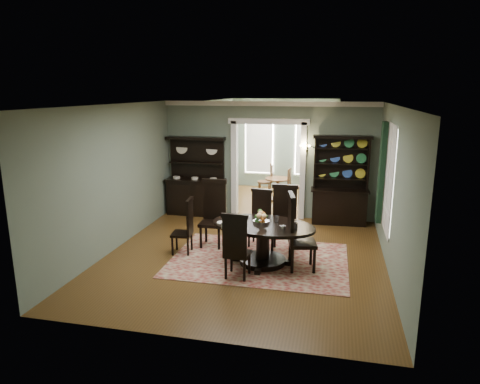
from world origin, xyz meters
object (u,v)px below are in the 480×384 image
Objects in this scene: welsh_dresser at (340,192)px; parlor_table at (278,186)px; sideboard at (196,188)px; dining_table at (263,236)px.

parlor_table is at bearing 131.50° from welsh_dresser.
sideboard is 3.76m from welsh_dresser.
welsh_dresser is at bearing 0.53° from sideboard.
welsh_dresser reaches higher than dining_table.
dining_table reaches higher than parlor_table.
dining_table is 4.85m from parlor_table.
welsh_dresser is (1.43, 2.99, 0.24)m from dining_table.
dining_table is at bearing -118.23° from welsh_dresser.
parlor_table is at bearing 43.72° from sideboard.
sideboard is at bearing 177.32° from welsh_dresser.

